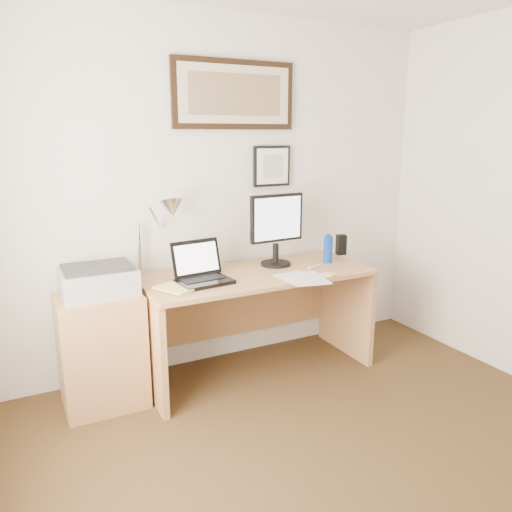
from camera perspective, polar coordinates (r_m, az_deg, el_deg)
wall_back at (r=3.64m, az=-4.68°, el=6.88°), size 3.50×0.02×2.50m
side_cabinet at (r=3.33m, az=-17.20°, el=-10.27°), size 0.50×0.40×0.73m
water_bottle at (r=3.75m, az=8.23°, el=0.73°), size 0.07×0.07×0.19m
bottle_cap at (r=3.72m, az=8.29°, el=2.34°), size 0.04×0.04×0.02m
speaker at (r=4.01m, az=9.71°, el=1.28°), size 0.08×0.07×0.16m
paper_sheet_a at (r=3.33m, az=4.80°, el=-2.56°), size 0.24×0.32×0.00m
paper_sheet_b at (r=3.33m, az=5.94°, el=-2.56°), size 0.29×0.36×0.00m
sticky_pad at (r=3.42m, az=8.31°, el=-2.09°), size 0.11×0.11×0.01m
marker_pen at (r=3.60m, az=6.70°, el=-1.23°), size 0.14×0.06×0.02m
book at (r=3.06m, az=-10.32°, el=-4.07°), size 0.26×0.29×0.02m
desk at (r=3.61m, az=-0.50°, el=-5.13°), size 1.60×0.70×0.75m
laptop at (r=3.25m, az=-6.27°, el=-1.94°), size 0.36×0.33×0.26m
lcd_monitor at (r=3.58m, az=2.36°, el=3.42°), size 0.42×0.22×0.52m
printer at (r=3.19m, az=-17.57°, el=-2.65°), size 0.44×0.34×0.18m
desk_lamp at (r=3.33m, az=-9.93°, el=4.99°), size 0.29×0.27×0.53m
picture_large at (r=3.65m, az=-2.44°, el=17.94°), size 0.92×0.04×0.47m
picture_small at (r=3.79m, az=1.82°, el=10.23°), size 0.30×0.03×0.30m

